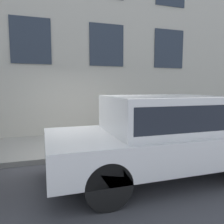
% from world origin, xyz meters
% --- Properties ---
extents(ground_plane, '(80.00, 80.00, 0.00)m').
position_xyz_m(ground_plane, '(0.00, 0.00, 0.00)').
color(ground_plane, '#47474C').
extents(sidewalk, '(2.66, 60.00, 0.13)m').
position_xyz_m(sidewalk, '(1.33, 0.00, 0.06)').
color(sidewalk, '#9E9B93').
rests_on(sidewalk, ground_plane).
extents(fire_hydrant, '(0.33, 0.45, 0.74)m').
position_xyz_m(fire_hydrant, '(0.53, -0.59, 0.50)').
color(fire_hydrant, red).
rests_on(fire_hydrant, sidewalk).
extents(person, '(0.30, 0.20, 1.22)m').
position_xyz_m(person, '(1.03, -1.21, 0.86)').
color(person, '#726651').
rests_on(person, sidewalk).
extents(parked_car_white_near, '(1.96, 4.52, 1.62)m').
position_xyz_m(parked_car_white_near, '(-1.39, -1.26, 0.90)').
color(parked_car_white_near, black).
rests_on(parked_car_white_near, ground_plane).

